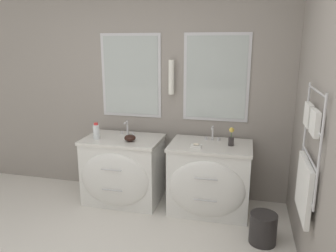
{
  "coord_description": "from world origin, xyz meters",
  "views": [
    {
      "loc": [
        1.13,
        -1.71,
        1.85
      ],
      "look_at": [
        0.35,
        1.46,
        1.03
      ],
      "focal_mm": 35.0,
      "sensor_mm": 36.0,
      "label": 1
    }
  ],
  "objects": [
    {
      "name": "vanity_right",
      "position": [
        0.77,
        1.7,
        0.4
      ],
      "size": [
        0.9,
        0.68,
        0.78
      ],
      "color": "white",
      "rests_on": "ground_plane"
    },
    {
      "name": "amenity_bowl",
      "position": [
        -0.13,
        1.64,
        0.82
      ],
      "size": [
        0.13,
        0.13,
        0.08
      ],
      "color": "black",
      "rests_on": "vanity_left"
    },
    {
      "name": "vanity_left",
      "position": [
        -0.26,
        1.7,
        0.4
      ],
      "size": [
        0.9,
        0.68,
        0.78
      ],
      "color": "white",
      "rests_on": "ground_plane"
    },
    {
      "name": "faucet_left",
      "position": [
        -0.26,
        1.89,
        0.86
      ],
      "size": [
        0.17,
        0.11,
        0.17
      ],
      "color": "silver",
      "rests_on": "vanity_left"
    },
    {
      "name": "wall_right",
      "position": [
        1.68,
        0.94,
        1.29
      ],
      "size": [
        0.13,
        4.13,
        2.6
      ],
      "color": "gray",
      "rests_on": "ground_plane"
    },
    {
      "name": "faucet_right",
      "position": [
        0.77,
        1.89,
        0.86
      ],
      "size": [
        0.17,
        0.11,
        0.17
      ],
      "color": "silver",
      "rests_on": "vanity_right"
    },
    {
      "name": "soap_dish",
      "position": [
        0.63,
        1.6,
        0.8
      ],
      "size": [
        0.11,
        0.08,
        0.04
      ],
      "color": "white",
      "rests_on": "vanity_right"
    },
    {
      "name": "flower_vase",
      "position": [
        0.99,
        1.74,
        0.87
      ],
      "size": [
        0.06,
        0.06,
        0.2
      ],
      "color": "#332D2D",
      "rests_on": "vanity_right"
    },
    {
      "name": "toiletry_bottle",
      "position": [
        -0.55,
        1.64,
        0.87
      ],
      "size": [
        0.07,
        0.07,
        0.19
      ],
      "color": "silver",
      "rests_on": "vanity_left"
    },
    {
      "name": "wall_back",
      "position": [
        0.01,
        2.11,
        1.31
      ],
      "size": [
        4.91,
        0.15,
        2.6
      ],
      "color": "gray",
      "rests_on": "ground_plane"
    },
    {
      "name": "waste_bin",
      "position": [
        1.35,
        1.2,
        0.15
      ],
      "size": [
        0.26,
        0.26,
        0.3
      ],
      "color": "#282626",
      "rests_on": "ground_plane"
    }
  ]
}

